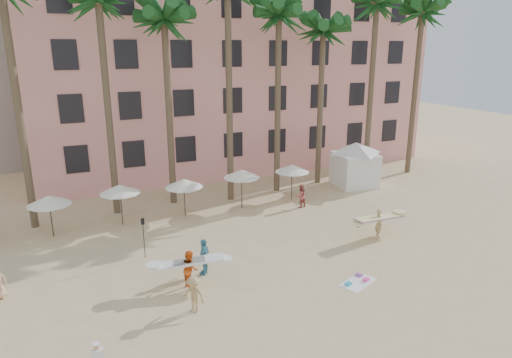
{
  "coord_description": "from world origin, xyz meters",
  "views": [
    {
      "loc": [
        -8.31,
        -15.11,
        10.76
      ],
      "look_at": [
        1.19,
        6.0,
        4.0
      ],
      "focal_mm": 32.0,
      "sensor_mm": 36.0,
      "label": 1
    }
  ],
  "objects": [
    {
      "name": "beachgoers",
      "position": [
        -2.33,
        5.28,
        0.84
      ],
      "size": [
        18.96,
        10.51,
        1.84
      ],
      "color": "#AE4849",
      "rests_on": "ground"
    },
    {
      "name": "ground",
      "position": [
        0.0,
        0.0,
        0.0
      ],
      "size": [
        120.0,
        120.0,
        0.0
      ],
      "primitive_type": "plane",
      "color": "#D1B789",
      "rests_on": "ground"
    },
    {
      "name": "carrier_white",
      "position": [
        -3.3,
        3.46,
        0.96
      ],
      "size": [
        3.27,
        1.42,
        1.79
      ],
      "color": "#E05817",
      "rests_on": "ground"
    },
    {
      "name": "paddle",
      "position": [
        -4.63,
        7.36,
        1.41
      ],
      "size": [
        0.18,
        0.04,
        2.23
      ],
      "color": "black",
      "rests_on": "ground"
    },
    {
      "name": "beach_towel",
      "position": [
        4.06,
        0.59,
        0.03
      ],
      "size": [
        2.04,
        1.6,
        0.14
      ],
      "color": "white",
      "rests_on": "ground"
    },
    {
      "name": "palm_row",
      "position": [
        0.51,
        15.0,
        12.97
      ],
      "size": [
        44.4,
        5.4,
        16.3
      ],
      "color": "brown",
      "rests_on": "ground"
    },
    {
      "name": "carrier_yellow",
      "position": [
        8.38,
        4.5,
        0.99
      ],
      "size": [
        3.55,
        1.25,
        1.73
      ],
      "color": "tan",
      "rests_on": "ground"
    },
    {
      "name": "pink_hotel",
      "position": [
        7.0,
        26.0,
        8.0
      ],
      "size": [
        35.0,
        14.0,
        16.0
      ],
      "primitive_type": "cube",
      "color": "pink",
      "rests_on": "ground"
    },
    {
      "name": "umbrella_row",
      "position": [
        -3.0,
        12.5,
        2.33
      ],
      "size": [
        22.5,
        2.7,
        2.73
      ],
      "color": "#332B23",
      "rests_on": "ground"
    },
    {
      "name": "cabana",
      "position": [
        13.3,
        13.7,
        2.07
      ],
      "size": [
        4.98,
        4.98,
        3.5
      ],
      "color": "white",
      "rests_on": "ground"
    }
  ]
}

